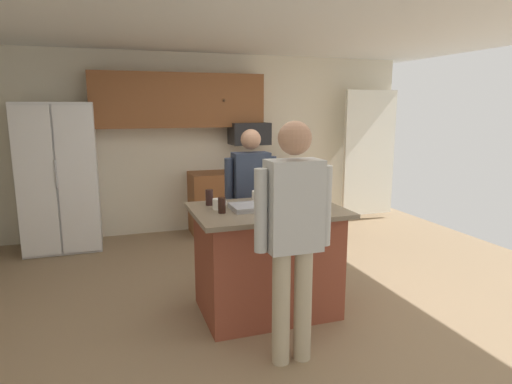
{
  "coord_description": "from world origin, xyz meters",
  "views": [
    {
      "loc": [
        -1.38,
        -3.68,
        1.83
      ],
      "look_at": [
        -0.1,
        0.13,
        1.05
      ],
      "focal_mm": 30.7,
      "sensor_mm": 36.0,
      "label": 1
    }
  ],
  "objects_px": {
    "glass_dark_ale": "(303,190)",
    "mug_blue_stoneware": "(257,196)",
    "microwave_over_range": "(249,134)",
    "person_guest_left": "(251,194)",
    "glass_pilsner": "(222,205)",
    "serving_tray": "(256,207)",
    "kitchen_island": "(267,260)",
    "mug_ceramic_white": "(218,204)",
    "tumbler_amber": "(318,202)",
    "glass_short_whisky": "(308,198)",
    "refrigerator": "(60,177)",
    "person_elder_center": "(293,227)",
    "glass_stout_tall": "(209,197)"
  },
  "relations": [
    {
      "from": "tumbler_amber",
      "to": "serving_tray",
      "type": "height_order",
      "value": "tumbler_amber"
    },
    {
      "from": "microwave_over_range",
      "to": "mug_ceramic_white",
      "type": "relative_size",
      "value": 4.37
    },
    {
      "from": "person_guest_left",
      "to": "glass_short_whisky",
      "type": "height_order",
      "value": "person_guest_left"
    },
    {
      "from": "glass_dark_ale",
      "to": "mug_blue_stoneware",
      "type": "bearing_deg",
      "value": 178.43
    },
    {
      "from": "kitchen_island",
      "to": "glass_stout_tall",
      "type": "height_order",
      "value": "glass_stout_tall"
    },
    {
      "from": "tumbler_amber",
      "to": "glass_short_whisky",
      "type": "distance_m",
      "value": 0.21
    },
    {
      "from": "kitchen_island",
      "to": "glass_pilsner",
      "type": "xyz_separation_m",
      "value": [
        -0.42,
        -0.05,
        0.54
      ]
    },
    {
      "from": "tumbler_amber",
      "to": "serving_tray",
      "type": "xyz_separation_m",
      "value": [
        -0.48,
        0.22,
        -0.06
      ]
    },
    {
      "from": "mug_blue_stoneware",
      "to": "mug_ceramic_white",
      "type": "distance_m",
      "value": 0.48
    },
    {
      "from": "glass_short_whisky",
      "to": "serving_tray",
      "type": "distance_m",
      "value": 0.49
    },
    {
      "from": "mug_blue_stoneware",
      "to": "serving_tray",
      "type": "bearing_deg",
      "value": -109.03
    },
    {
      "from": "glass_pilsner",
      "to": "glass_short_whisky",
      "type": "bearing_deg",
      "value": 2.99
    },
    {
      "from": "microwave_over_range",
      "to": "tumbler_amber",
      "type": "relative_size",
      "value": 3.64
    },
    {
      "from": "kitchen_island",
      "to": "person_guest_left",
      "type": "xyz_separation_m",
      "value": [
        0.12,
        0.82,
        0.44
      ]
    },
    {
      "from": "microwave_over_range",
      "to": "tumbler_amber",
      "type": "bearing_deg",
      "value": -96.21
    },
    {
      "from": "microwave_over_range",
      "to": "mug_blue_stoneware",
      "type": "height_order",
      "value": "microwave_over_range"
    },
    {
      "from": "mug_blue_stoneware",
      "to": "glass_stout_tall",
      "type": "relative_size",
      "value": 0.89
    },
    {
      "from": "tumbler_amber",
      "to": "glass_short_whisky",
      "type": "relative_size",
      "value": 1.18
    },
    {
      "from": "tumbler_amber",
      "to": "serving_tray",
      "type": "relative_size",
      "value": 0.35
    },
    {
      "from": "refrigerator",
      "to": "kitchen_island",
      "type": "xyz_separation_m",
      "value": [
        1.9,
        -2.56,
        -0.46
      ]
    },
    {
      "from": "kitchen_island",
      "to": "glass_dark_ale",
      "type": "distance_m",
      "value": 0.79
    },
    {
      "from": "microwave_over_range",
      "to": "mug_ceramic_white",
      "type": "bearing_deg",
      "value": -113.33
    },
    {
      "from": "glass_stout_tall",
      "to": "glass_short_whisky",
      "type": "relative_size",
      "value": 1.09
    },
    {
      "from": "person_elder_center",
      "to": "mug_ceramic_white",
      "type": "xyz_separation_m",
      "value": [
        -0.32,
        0.91,
        -0.0
      ]
    },
    {
      "from": "person_elder_center",
      "to": "glass_short_whisky",
      "type": "distance_m",
      "value": 0.95
    },
    {
      "from": "refrigerator",
      "to": "mug_blue_stoneware",
      "type": "bearing_deg",
      "value": -49.67
    },
    {
      "from": "refrigerator",
      "to": "glass_dark_ale",
      "type": "distance_m",
      "value": 3.28
    },
    {
      "from": "glass_pilsner",
      "to": "glass_short_whisky",
      "type": "xyz_separation_m",
      "value": [
        0.81,
        0.04,
        -0.0
      ]
    },
    {
      "from": "tumbler_amber",
      "to": "glass_dark_ale",
      "type": "bearing_deg",
      "value": 79.73
    },
    {
      "from": "person_elder_center",
      "to": "glass_dark_ale",
      "type": "distance_m",
      "value": 1.25
    },
    {
      "from": "microwave_over_range",
      "to": "person_guest_left",
      "type": "height_order",
      "value": "same"
    },
    {
      "from": "person_elder_center",
      "to": "serving_tray",
      "type": "bearing_deg",
      "value": 6.86
    },
    {
      "from": "person_guest_left",
      "to": "microwave_over_range",
      "type": "bearing_deg",
      "value": 170.87
    },
    {
      "from": "refrigerator",
      "to": "mug_ceramic_white",
      "type": "bearing_deg",
      "value": -58.94
    },
    {
      "from": "refrigerator",
      "to": "tumbler_amber",
      "type": "bearing_deg",
      "value": -50.54
    },
    {
      "from": "microwave_over_range",
      "to": "glass_dark_ale",
      "type": "relative_size",
      "value": 3.47
    },
    {
      "from": "refrigerator",
      "to": "tumbler_amber",
      "type": "height_order",
      "value": "refrigerator"
    },
    {
      "from": "kitchen_island",
      "to": "person_elder_center",
      "type": "bearing_deg",
      "value": -97.23
    },
    {
      "from": "glass_pilsner",
      "to": "mug_blue_stoneware",
      "type": "distance_m",
      "value": 0.55
    },
    {
      "from": "kitchen_island",
      "to": "serving_tray",
      "type": "distance_m",
      "value": 0.51
    },
    {
      "from": "mug_blue_stoneware",
      "to": "microwave_over_range",
      "type": "bearing_deg",
      "value": 73.8
    },
    {
      "from": "refrigerator",
      "to": "tumbler_amber",
      "type": "relative_size",
      "value": 12.3
    },
    {
      "from": "mug_ceramic_white",
      "to": "person_guest_left",
      "type": "bearing_deg",
      "value": 53.59
    },
    {
      "from": "glass_dark_ale",
      "to": "mug_ceramic_white",
      "type": "relative_size",
      "value": 1.26
    },
    {
      "from": "glass_stout_tall",
      "to": "kitchen_island",
      "type": "bearing_deg",
      "value": -31.09
    },
    {
      "from": "glass_pilsner",
      "to": "refrigerator",
      "type": "bearing_deg",
      "value": 119.67
    },
    {
      "from": "kitchen_island",
      "to": "glass_short_whisky",
      "type": "distance_m",
      "value": 0.67
    },
    {
      "from": "mug_ceramic_white",
      "to": "serving_tray",
      "type": "bearing_deg",
      "value": -16.0
    },
    {
      "from": "glass_pilsner",
      "to": "serving_tray",
      "type": "height_order",
      "value": "glass_pilsner"
    },
    {
      "from": "kitchen_island",
      "to": "glass_stout_tall",
      "type": "distance_m",
      "value": 0.76
    }
  ]
}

